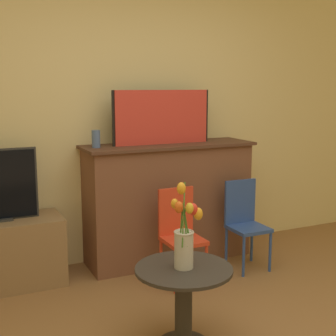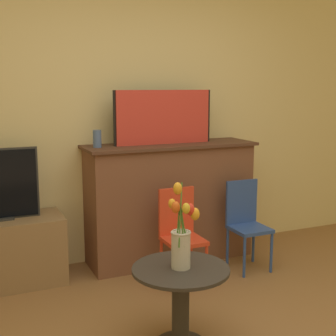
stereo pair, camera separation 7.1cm
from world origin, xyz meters
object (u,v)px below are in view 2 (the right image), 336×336
chair_blue (246,220)px  vase_tulips (181,238)px  chair_red (180,230)px  painting (164,117)px

chair_blue → vase_tulips: (-1.05, -0.92, 0.26)m
vase_tulips → chair_blue: bearing=41.4°
chair_red → chair_blue: bearing=4.2°
chair_blue → vase_tulips: bearing=-138.6°
chair_red → vase_tulips: 1.00m
chair_blue → vase_tulips: vase_tulips is taller
painting → chair_blue: (0.56, -0.45, -0.85)m
chair_red → vase_tulips: (-0.41, -0.88, 0.26)m
chair_red → chair_blue: same height
chair_blue → chair_red: bearing=-175.8°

